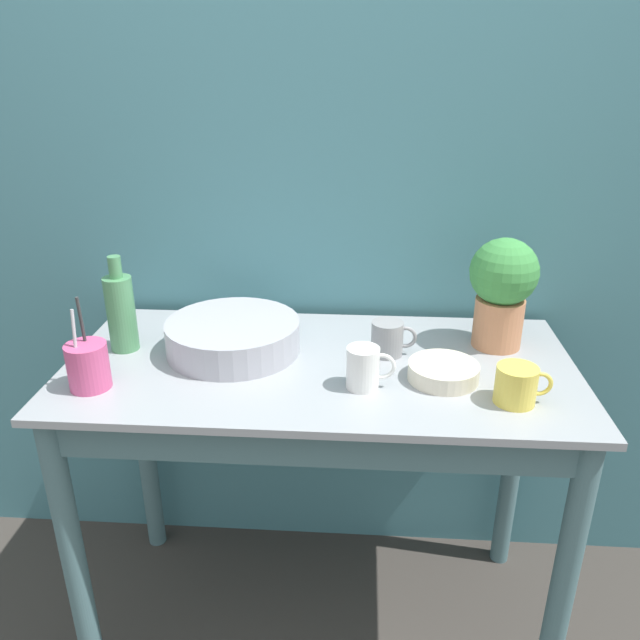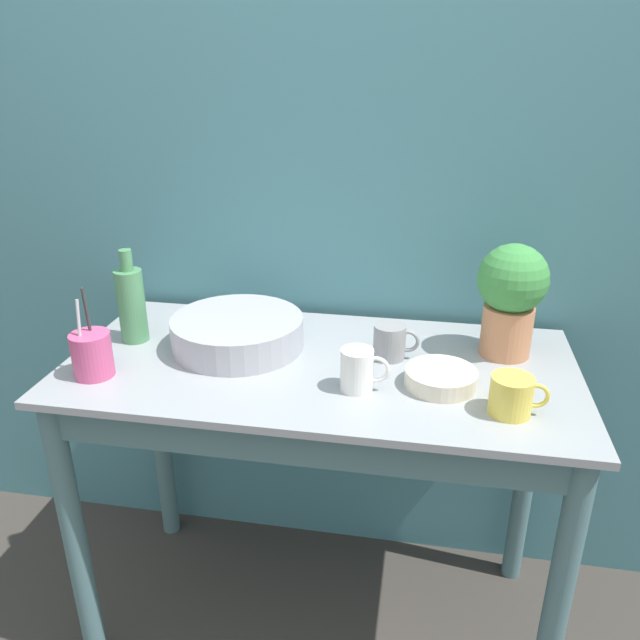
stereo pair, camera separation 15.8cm
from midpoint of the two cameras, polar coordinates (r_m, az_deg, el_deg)
The scene contains 10 objects.
wall_back at distance 1.88m, azimuth 4.52°, elevation 9.86°, with size 6.00×0.05×2.40m.
counter_table at distance 1.70m, azimuth 2.55°, elevation -9.89°, with size 1.32×0.65×0.89m.
potted_plant at distance 1.70m, azimuth 19.65°, elevation 2.20°, with size 0.18×0.18×0.30m.
bowl_wash_large at distance 1.70m, azimuth -4.93°, elevation -1.19°, with size 0.36×0.36×0.09m.
bottle_tall at distance 1.76m, azimuth -14.45°, elevation 1.42°, with size 0.08×0.08×0.26m.
mug_yellow at distance 1.47m, azimuth 20.14°, elevation -6.58°, with size 0.13×0.10×0.09m.
mug_white at distance 1.49m, azimuth 6.55°, elevation -4.61°, with size 0.12×0.08×0.10m.
mug_grey at distance 1.65m, azimuth 9.19°, elevation -2.01°, with size 0.12×0.08×0.09m.
bowl_small_cream at distance 1.55m, azimuth 13.88°, elevation -5.25°, with size 0.17×0.17×0.04m.
utensil_cup at distance 1.61m, azimuth -17.54°, elevation -3.07°, with size 0.10×0.10×0.23m.
Camera 2 is at (0.26, -1.10, 1.63)m, focal length 35.00 mm.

